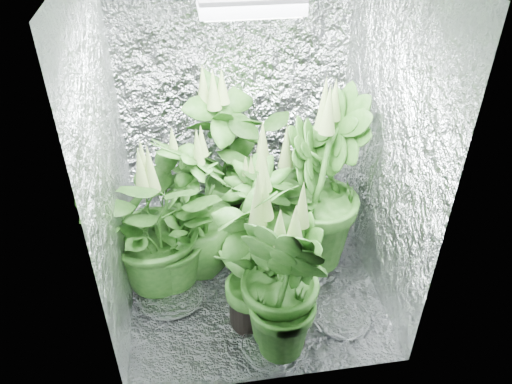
{
  "coord_description": "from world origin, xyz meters",
  "views": [
    {
      "loc": [
        -0.35,
        -2.44,
        2.45
      ],
      "look_at": [
        0.03,
        0.0,
        0.71
      ],
      "focal_mm": 35.0,
      "sensor_mm": 36.0,
      "label": 1
    }
  ],
  "objects_px": {
    "plant_g": "(285,283)",
    "circulation_fan": "(317,200)",
    "grow_lamp": "(250,2)",
    "plant_h": "(256,224)",
    "plant_e": "(278,197)",
    "plant_a": "(160,223)",
    "plant_f": "(254,257)",
    "plant_c": "(321,185)",
    "plant_b": "(226,156)",
    "plant_d": "(193,209)"
  },
  "relations": [
    {
      "from": "plant_b",
      "to": "plant_e",
      "type": "distance_m",
      "value": 0.51
    },
    {
      "from": "plant_f",
      "to": "plant_d",
      "type": "bearing_deg",
      "value": 120.34
    },
    {
      "from": "plant_h",
      "to": "circulation_fan",
      "type": "xyz_separation_m",
      "value": [
        0.58,
        0.56,
        -0.27
      ]
    },
    {
      "from": "plant_b",
      "to": "plant_f",
      "type": "distance_m",
      "value": 1.01
    },
    {
      "from": "grow_lamp",
      "to": "plant_e",
      "type": "relative_size",
      "value": 0.49
    },
    {
      "from": "grow_lamp",
      "to": "plant_g",
      "type": "xyz_separation_m",
      "value": [
        0.1,
        -0.58,
        -1.32
      ]
    },
    {
      "from": "grow_lamp",
      "to": "circulation_fan",
      "type": "relative_size",
      "value": 1.52
    },
    {
      "from": "plant_e",
      "to": "circulation_fan",
      "type": "relative_size",
      "value": 3.11
    },
    {
      "from": "grow_lamp",
      "to": "plant_h",
      "type": "bearing_deg",
      "value": 58.49
    },
    {
      "from": "plant_a",
      "to": "plant_b",
      "type": "bearing_deg",
      "value": 50.29
    },
    {
      "from": "plant_a",
      "to": "plant_f",
      "type": "xyz_separation_m",
      "value": [
        0.53,
        -0.42,
        0.02
      ]
    },
    {
      "from": "plant_b",
      "to": "plant_e",
      "type": "height_order",
      "value": "plant_b"
    },
    {
      "from": "plant_b",
      "to": "plant_h",
      "type": "bearing_deg",
      "value": -77.58
    },
    {
      "from": "grow_lamp",
      "to": "plant_f",
      "type": "distance_m",
      "value": 1.35
    },
    {
      "from": "plant_g",
      "to": "circulation_fan",
      "type": "height_order",
      "value": "plant_g"
    },
    {
      "from": "circulation_fan",
      "to": "plant_c",
      "type": "bearing_deg",
      "value": -105.0
    },
    {
      "from": "plant_b",
      "to": "grow_lamp",
      "type": "bearing_deg",
      "value": -82.13
    },
    {
      "from": "plant_b",
      "to": "plant_d",
      "type": "height_order",
      "value": "plant_b"
    },
    {
      "from": "plant_d",
      "to": "plant_e",
      "type": "xyz_separation_m",
      "value": [
        0.57,
        0.07,
        -0.02
      ]
    },
    {
      "from": "grow_lamp",
      "to": "plant_c",
      "type": "bearing_deg",
      "value": 16.75
    },
    {
      "from": "grow_lamp",
      "to": "plant_d",
      "type": "distance_m",
      "value": 1.38
    },
    {
      "from": "plant_g",
      "to": "plant_h",
      "type": "relative_size",
      "value": 1.2
    },
    {
      "from": "plant_b",
      "to": "plant_f",
      "type": "height_order",
      "value": "plant_b"
    },
    {
      "from": "plant_c",
      "to": "plant_e",
      "type": "distance_m",
      "value": 0.31
    },
    {
      "from": "plant_g",
      "to": "circulation_fan",
      "type": "xyz_separation_m",
      "value": [
        0.51,
        1.2,
        -0.37
      ]
    },
    {
      "from": "plant_g",
      "to": "plant_b",
      "type": "bearing_deg",
      "value": 98.76
    },
    {
      "from": "plant_g",
      "to": "circulation_fan",
      "type": "bearing_deg",
      "value": 66.79
    },
    {
      "from": "plant_d",
      "to": "plant_h",
      "type": "xyz_separation_m",
      "value": [
        0.39,
        -0.11,
        -0.09
      ]
    },
    {
      "from": "plant_h",
      "to": "plant_a",
      "type": "bearing_deg",
      "value": -179.49
    },
    {
      "from": "grow_lamp",
      "to": "plant_a",
      "type": "height_order",
      "value": "grow_lamp"
    },
    {
      "from": "plant_h",
      "to": "plant_b",
      "type": "bearing_deg",
      "value": 102.42
    },
    {
      "from": "plant_c",
      "to": "plant_d",
      "type": "xyz_separation_m",
      "value": [
        -0.84,
        0.03,
        -0.12
      ]
    },
    {
      "from": "plant_e",
      "to": "circulation_fan",
      "type": "xyz_separation_m",
      "value": [
        0.4,
        0.38,
        -0.34
      ]
    },
    {
      "from": "plant_d",
      "to": "plant_e",
      "type": "relative_size",
      "value": 1.05
    },
    {
      "from": "plant_e",
      "to": "plant_g",
      "type": "height_order",
      "value": "plant_g"
    },
    {
      "from": "plant_e",
      "to": "plant_h",
      "type": "relative_size",
      "value": 1.12
    },
    {
      "from": "plant_e",
      "to": "circulation_fan",
      "type": "height_order",
      "value": "plant_e"
    },
    {
      "from": "plant_h",
      "to": "plant_c",
      "type": "bearing_deg",
      "value": 10.48
    },
    {
      "from": "grow_lamp",
      "to": "plant_e",
      "type": "height_order",
      "value": "grow_lamp"
    },
    {
      "from": "plant_c",
      "to": "plant_g",
      "type": "distance_m",
      "value": 0.83
    },
    {
      "from": "plant_g",
      "to": "plant_h",
      "type": "bearing_deg",
      "value": 95.42
    },
    {
      "from": "plant_d",
      "to": "plant_f",
      "type": "xyz_separation_m",
      "value": [
        0.32,
        -0.54,
        0.02
      ]
    },
    {
      "from": "plant_d",
      "to": "plant_h",
      "type": "distance_m",
      "value": 0.42
    },
    {
      "from": "plant_c",
      "to": "circulation_fan",
      "type": "distance_m",
      "value": 0.69
    },
    {
      "from": "plant_b",
      "to": "plant_e",
      "type": "xyz_separation_m",
      "value": [
        0.31,
        -0.39,
        -0.12
      ]
    },
    {
      "from": "plant_d",
      "to": "plant_c",
      "type": "bearing_deg",
      "value": -2.02
    },
    {
      "from": "plant_b",
      "to": "circulation_fan",
      "type": "relative_size",
      "value": 3.9
    },
    {
      "from": "plant_a",
      "to": "plant_f",
      "type": "distance_m",
      "value": 0.68
    },
    {
      "from": "plant_d",
      "to": "plant_b",
      "type": "bearing_deg",
      "value": 60.12
    },
    {
      "from": "plant_h",
      "to": "circulation_fan",
      "type": "distance_m",
      "value": 0.85
    }
  ]
}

